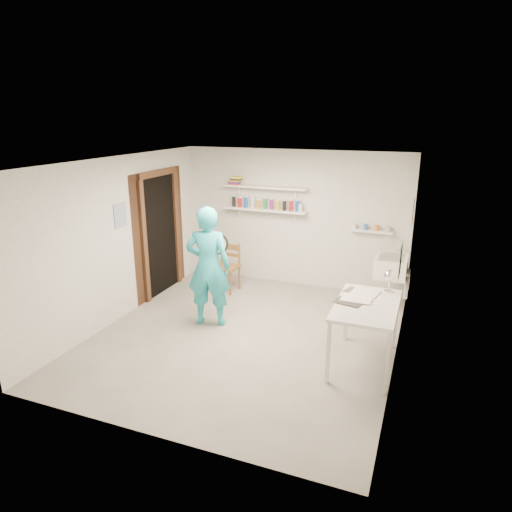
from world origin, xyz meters
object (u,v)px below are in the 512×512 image
(belfast_sink, at_px, (391,266))
(man, at_px, (208,267))
(work_table, at_px, (365,334))
(wooden_chair, at_px, (226,267))
(wall_clock, at_px, (218,244))
(desk_lamp, at_px, (390,276))

(belfast_sink, xyz_separation_m, man, (-2.39, -1.52, 0.18))
(belfast_sink, bearing_deg, work_table, -93.35)
(belfast_sink, height_order, wooden_chair, wooden_chair)
(belfast_sink, relative_size, wooden_chair, 0.69)
(man, relative_size, work_table, 1.46)
(man, bearing_deg, wooden_chair, -89.19)
(belfast_sink, distance_m, work_table, 1.90)
(work_table, bearing_deg, man, 171.09)
(belfast_sink, distance_m, wall_clock, 2.72)
(belfast_sink, relative_size, work_table, 0.50)
(wooden_chair, distance_m, work_table, 3.08)
(man, bearing_deg, work_table, 157.78)
(man, height_order, wall_clock, man)
(man, xyz_separation_m, wooden_chair, (-0.32, 1.28, -0.45))
(belfast_sink, distance_m, man, 2.84)
(wall_clock, xyz_separation_m, work_table, (2.23, -0.57, -0.77))
(man, distance_m, desk_lamp, 2.49)
(wall_clock, distance_m, wooden_chair, 1.35)
(belfast_sink, xyz_separation_m, wooden_chair, (-2.72, -0.24, -0.27))
(man, bearing_deg, belfast_sink, -160.92)
(desk_lamp, bearing_deg, wooden_chair, 157.63)
(work_table, relative_size, desk_lamp, 8.00)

